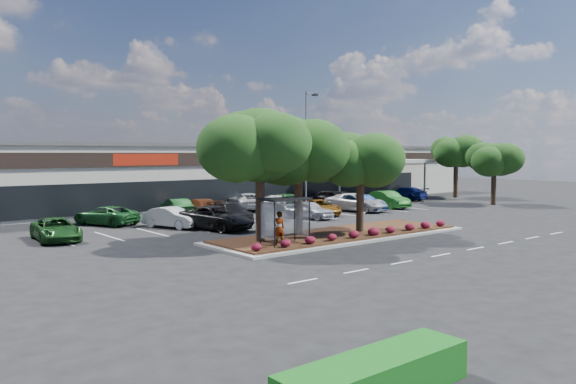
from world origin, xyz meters
TOP-DOWN VIEW (x-y plane):
  - ground at (0.00, 0.00)m, footprint 160.00×160.00m
  - retail_store at (0.06, 33.91)m, footprint 80.40×25.20m
  - landscape_island at (-2.00, 4.00)m, footprint 18.00×6.00m
  - lane_markings at (-0.14, 10.42)m, footprint 33.12×20.06m
  - shrub_row at (-2.00, 1.90)m, footprint 17.00×0.80m
  - bus_shelter at (-7.50, 2.95)m, footprint 2.75×1.55m
  - island_tree_west at (-8.00, 4.50)m, footprint 7.20×7.20m
  - island_tree_mid at (-4.50, 5.20)m, footprint 6.60×6.60m
  - island_tree_east at (-0.50, 3.70)m, footprint 5.80×5.80m
  - hedge_south_west at (-18.00, -13.50)m, footprint 5.00×1.30m
  - tree_east_near at (26.00, 10.00)m, footprint 5.60×5.60m
  - tree_east_far at (31.00, 18.00)m, footprint 6.40×6.40m
  - conifer_north_east at (34.00, 44.00)m, footprint 3.96×3.96m
  - person_waiting at (-8.07, 2.65)m, footprint 0.80×0.64m
  - light_pole at (2.75, 12.77)m, footprint 1.43×0.67m
  - car_0 at (-16.70, 13.77)m, footprint 2.79×5.23m
  - car_1 at (-8.40, 14.65)m, footprint 3.09×4.77m
  - car_2 at (-6.44, 11.96)m, footprint 4.28×6.45m
  - car_3 at (-2.86, 15.50)m, footprint 2.48×5.15m
  - car_4 at (5.49, 14.18)m, footprint 3.20×5.15m
  - car_5 at (2.90, 12.68)m, footprint 2.62×4.62m
  - car_6 at (10.18, 14.33)m, footprint 3.72×6.35m
  - car_7 at (10.57, 13.87)m, footprint 1.75×4.65m
  - car_8 at (14.82, 14.60)m, footprint 2.62×5.27m
  - car_9 at (-11.49, 19.24)m, footprint 4.29×5.66m
  - car_10 at (-4.61, 21.15)m, footprint 2.42×4.81m
  - car_11 at (-3.03, 19.99)m, footprint 2.44×5.33m
  - car_12 at (2.92, 21.58)m, footprint 4.51×6.40m
  - car_13 at (4.93, 20.54)m, footprint 3.61×5.10m
  - car_14 at (6.40, 20.11)m, footprint 3.02×5.06m
  - car_15 at (11.31, 19.62)m, footprint 3.37×5.43m
  - car_16 at (14.16, 21.50)m, footprint 1.55×4.17m
  - car_17 at (23.20, 19.38)m, footprint 2.75×5.45m

SIDE VIEW (x-z plane):
  - ground at x=0.00m, z-range 0.00..0.00m
  - lane_markings at x=-0.14m, z-range 0.00..0.01m
  - landscape_island at x=-2.00m, z-range -0.01..0.25m
  - hedge_south_west at x=-18.00m, z-range 0.00..0.90m
  - shrub_row at x=-2.00m, z-range 0.26..0.76m
  - car_4 at x=5.49m, z-range 0.00..1.33m
  - car_16 at x=14.16m, z-range 0.00..1.36m
  - car_13 at x=4.93m, z-range 0.00..1.37m
  - car_0 at x=-16.70m, z-range 0.00..1.40m
  - car_9 at x=-11.49m, z-range 0.00..1.43m
  - car_3 at x=-2.86m, z-range 0.00..1.45m
  - car_5 at x=2.90m, z-range 0.00..1.48m
  - car_1 at x=-8.40m, z-range 0.00..1.49m
  - car_11 at x=-3.03m, z-range 0.00..1.51m
  - car_10 at x=-4.61m, z-range 0.00..1.51m
  - car_7 at x=10.57m, z-range 0.00..1.52m
  - car_17 at x=23.20m, z-range 0.00..1.52m
  - car_14 at x=6.40m, z-range 0.00..1.61m
  - car_12 at x=2.92m, z-range 0.00..1.62m
  - car_2 at x=-6.44m, z-range 0.00..1.65m
  - car_8 at x=14.82m, z-range 0.00..1.66m
  - car_6 at x=10.18m, z-range 0.00..1.66m
  - car_15 at x=11.31m, z-range 0.00..1.72m
  - person_waiting at x=-8.07m, z-range 0.26..2.16m
  - bus_shelter at x=-7.50m, z-range 1.01..3.60m
  - retail_store at x=0.06m, z-range 0.03..6.28m
  - tree_east_near at x=26.00m, z-range 0.00..6.51m
  - island_tree_east at x=-0.50m, z-range 0.26..6.76m
  - tree_east_far at x=31.00m, z-range 0.00..7.62m
  - island_tree_mid at x=-4.50m, z-range 0.26..7.58m
  - island_tree_west at x=-8.00m, z-range 0.26..8.15m
  - conifer_north_east at x=34.00m, z-range 0.00..9.00m
  - light_pole at x=2.75m, z-range -0.57..9.74m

